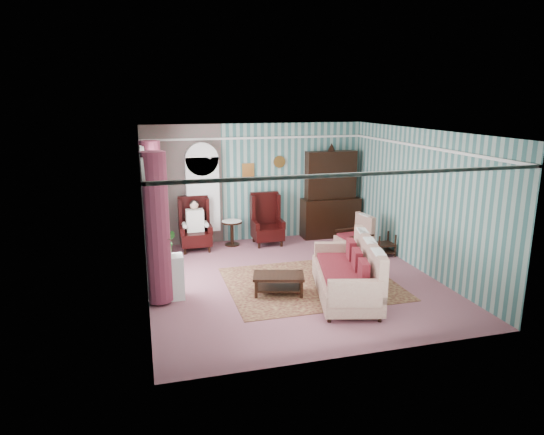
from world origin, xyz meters
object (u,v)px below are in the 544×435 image
object	(u,v)px
round_side_table	(232,233)
nest_table	(384,244)
wingback_left	(195,224)
plant_stand	(168,277)
dresser_hutch	(331,191)
wingback_right	(267,219)
bookcase	(203,200)
floral_armchair	(354,232)
coffee_table	(279,284)
seated_woman	(195,226)
sofa	(346,271)

from	to	relation	value
round_side_table	nest_table	size ratio (longest dim) A/B	1.11
wingback_left	round_side_table	xyz separation A→B (m)	(0.90, 0.15, -0.33)
round_side_table	plant_stand	world-z (taller)	plant_stand
dresser_hutch	wingback_right	bearing A→B (deg)	-171.23
wingback_right	wingback_left	bearing A→B (deg)	180.00
wingback_left	plant_stand	distance (m)	2.87
bookcase	floral_armchair	bearing A→B (deg)	-27.86
bookcase	nest_table	bearing A→B (deg)	-26.92
wingback_left	plant_stand	world-z (taller)	wingback_left
coffee_table	seated_woman	bearing A→B (deg)	110.63
coffee_table	floral_armchair	bearing A→B (deg)	37.51
floral_armchair	coffee_table	distance (m)	2.92
wingback_left	round_side_table	distance (m)	0.97
bookcase	plant_stand	world-z (taller)	bookcase
plant_stand	sofa	distance (m)	3.16
floral_armchair	wingback_right	bearing A→B (deg)	45.28
wingback_right	seated_woman	bearing A→B (deg)	180.00
wingback_right	plant_stand	size ratio (longest dim) A/B	1.56
floral_armchair	nest_table	bearing A→B (deg)	-119.16
dresser_hutch	wingback_right	xyz separation A→B (m)	(-1.75, -0.27, -0.55)
wingback_left	nest_table	xyz separation A→B (m)	(4.07, -1.55, -0.35)
wingback_right	coffee_table	distance (m)	3.15
wingback_left	nest_table	distance (m)	4.37
plant_stand	seated_woman	bearing A→B (deg)	73.78
wingback_right	round_side_table	size ratio (longest dim) A/B	2.08
nest_table	plant_stand	size ratio (longest dim) A/B	0.68
seated_woman	floral_armchair	distance (m)	3.69
round_side_table	coffee_table	xyz separation A→B (m)	(0.25, -3.21, -0.11)
dresser_hutch	wingback_left	distance (m)	3.55
sofa	round_side_table	bearing A→B (deg)	34.35
dresser_hutch	floral_armchair	distance (m)	1.70
wingback_right	plant_stand	world-z (taller)	wingback_right
dresser_hutch	floral_armchair	bearing A→B (deg)	-91.84
dresser_hutch	sofa	distance (m)	4.07
dresser_hutch	bookcase	bearing A→B (deg)	177.89
sofa	coffee_table	world-z (taller)	sofa
wingback_right	nest_table	world-z (taller)	wingback_right
dresser_hutch	plant_stand	xyz separation A→B (m)	(-4.30, -3.02, -0.78)
floral_armchair	round_side_table	bearing A→B (deg)	53.07
bookcase	sofa	bearing A→B (deg)	-63.07
wingback_left	coffee_table	distance (m)	3.30
plant_stand	floral_armchair	xyz separation A→B (m)	(4.25, 1.45, 0.14)
wingback_left	seated_woman	size ratio (longest dim) A/B	1.06
dresser_hutch	seated_woman	size ratio (longest dim) A/B	2.00
dresser_hutch	coffee_table	world-z (taller)	dresser_hutch
wingback_right	sofa	size ratio (longest dim) A/B	0.57
wingback_right	seated_woman	xyz separation A→B (m)	(-1.75, 0.00, -0.04)
seated_woman	nest_table	world-z (taller)	seated_woman
dresser_hutch	seated_woman	world-z (taller)	dresser_hutch
nest_table	sofa	world-z (taller)	sofa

